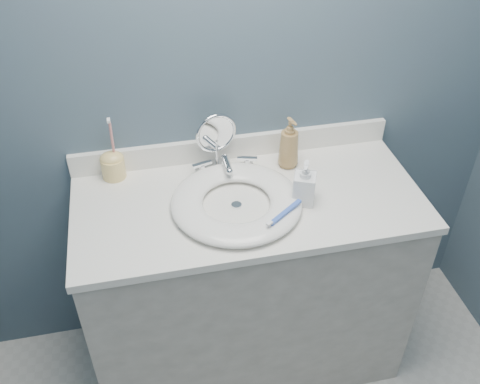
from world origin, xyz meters
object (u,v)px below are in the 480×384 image
object	(u,v)px
makeup_mirror	(216,139)
toothbrush_holder	(113,164)
soap_bottle_clear	(305,182)
soap_bottle_amber	(289,143)

from	to	relation	value
makeup_mirror	toothbrush_holder	bearing A→B (deg)	164.55
makeup_mirror	toothbrush_holder	world-z (taller)	toothbrush_holder
toothbrush_holder	soap_bottle_clear	bearing A→B (deg)	-23.94
soap_bottle_clear	toothbrush_holder	bearing A→B (deg)	178.72
soap_bottle_amber	toothbrush_holder	size ratio (longest dim) A/B	0.82
makeup_mirror	soap_bottle_amber	world-z (taller)	makeup_mirror
soap_bottle_amber	soap_bottle_clear	distance (m)	0.22
soap_bottle_amber	toothbrush_holder	world-z (taller)	toothbrush_holder
soap_bottle_amber	toothbrush_holder	xyz separation A→B (m)	(-0.64, 0.06, -0.04)
soap_bottle_amber	soap_bottle_clear	xyz separation A→B (m)	(-0.01, -0.22, -0.02)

